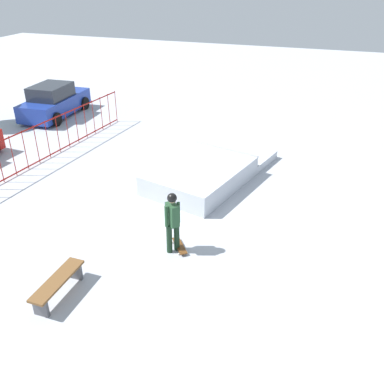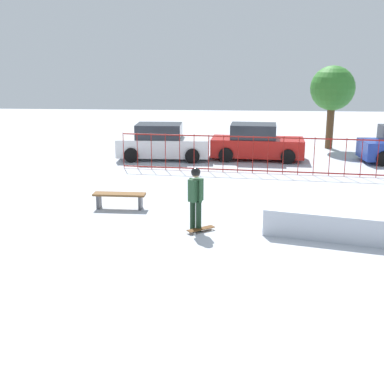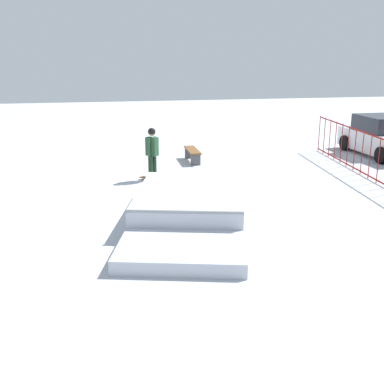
{
  "view_description": "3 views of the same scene",
  "coord_description": "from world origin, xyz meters",
  "px_view_note": "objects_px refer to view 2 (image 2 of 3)",
  "views": [
    {
      "loc": [
        -11.16,
        -4.27,
        6.69
      ],
      "look_at": [
        -1.02,
        -0.79,
        0.9
      ],
      "focal_mm": 39.37,
      "sensor_mm": 36.0,
      "label": 1
    },
    {
      "loc": [
        -1.84,
        -13.82,
        4.57
      ],
      "look_at": [
        -2.81,
        -0.61,
        1.0
      ],
      "focal_mm": 47.58,
      "sensor_mm": 36.0,
      "label": 2
    },
    {
      "loc": [
        12.67,
        -2.56,
        4.03
      ],
      "look_at": [
        1.03,
        -0.25,
        0.6
      ],
      "focal_mm": 44.93,
      "sensor_mm": 36.0,
      "label": 3
    }
  ],
  "objects_px": {
    "distant_tree": "(332,89)",
    "skate_ramp": "(355,218)",
    "skateboard": "(201,229)",
    "park_bench": "(119,197)",
    "parked_car_white": "(163,143)",
    "parked_car_red": "(256,143)",
    "skater": "(196,194)"
  },
  "relations": [
    {
      "from": "skate_ramp",
      "to": "skateboard",
      "type": "height_order",
      "value": "skate_ramp"
    },
    {
      "from": "skate_ramp",
      "to": "distant_tree",
      "type": "xyz_separation_m",
      "value": [
        1.59,
        12.59,
        2.63
      ]
    },
    {
      "from": "skate_ramp",
      "to": "distant_tree",
      "type": "height_order",
      "value": "distant_tree"
    },
    {
      "from": "skate_ramp",
      "to": "park_bench",
      "type": "distance_m",
      "value": 6.93
    },
    {
      "from": "park_bench",
      "to": "skater",
      "type": "bearing_deg",
      "value": -36.59
    },
    {
      "from": "park_bench",
      "to": "skate_ramp",
      "type": "bearing_deg",
      "value": -12.09
    },
    {
      "from": "skateboard",
      "to": "parked_car_red",
      "type": "height_order",
      "value": "parked_car_red"
    },
    {
      "from": "parked_car_white",
      "to": "skate_ramp",
      "type": "bearing_deg",
      "value": -55.96
    },
    {
      "from": "parked_car_red",
      "to": "distant_tree",
      "type": "xyz_separation_m",
      "value": [
        3.81,
        3.09,
        2.22
      ]
    },
    {
      "from": "distant_tree",
      "to": "skate_ramp",
      "type": "bearing_deg",
      "value": -97.19
    },
    {
      "from": "skateboard",
      "to": "park_bench",
      "type": "bearing_deg",
      "value": -74.05
    },
    {
      "from": "parked_car_white",
      "to": "distant_tree",
      "type": "xyz_separation_m",
      "value": [
        8.04,
        3.35,
        2.22
      ]
    },
    {
      "from": "skate_ramp",
      "to": "park_bench",
      "type": "relative_size",
      "value": 3.66
    },
    {
      "from": "parked_car_white",
      "to": "parked_car_red",
      "type": "xyz_separation_m",
      "value": [
        4.23,
        0.26,
        0.0
      ]
    },
    {
      "from": "skater",
      "to": "distant_tree",
      "type": "height_order",
      "value": "distant_tree"
    },
    {
      "from": "distant_tree",
      "to": "parked_car_white",
      "type": "bearing_deg",
      "value": -157.39
    },
    {
      "from": "parked_car_white",
      "to": "parked_car_red",
      "type": "distance_m",
      "value": 4.24
    },
    {
      "from": "park_bench",
      "to": "skateboard",
      "type": "bearing_deg",
      "value": -36.74
    },
    {
      "from": "skateboard",
      "to": "skate_ramp",
      "type": "bearing_deg",
      "value": 149.64
    },
    {
      "from": "skate_ramp",
      "to": "distant_tree",
      "type": "relative_size",
      "value": 1.44
    },
    {
      "from": "skate_ramp",
      "to": "skater",
      "type": "height_order",
      "value": "skater"
    },
    {
      "from": "skater",
      "to": "skate_ramp",
      "type": "bearing_deg",
      "value": 135.28
    },
    {
      "from": "skater",
      "to": "parked_car_red",
      "type": "xyz_separation_m",
      "value": [
        2.08,
        9.88,
        -0.28
      ]
    },
    {
      "from": "skateboard",
      "to": "park_bench",
      "type": "relative_size",
      "value": 0.47
    },
    {
      "from": "distant_tree",
      "to": "skateboard",
      "type": "bearing_deg",
      "value": -113.68
    },
    {
      "from": "parked_car_white",
      "to": "distant_tree",
      "type": "height_order",
      "value": "distant_tree"
    },
    {
      "from": "skateboard",
      "to": "distant_tree",
      "type": "relative_size",
      "value": 0.18
    },
    {
      "from": "parked_car_white",
      "to": "skateboard",
      "type": "bearing_deg",
      "value": -77.62
    },
    {
      "from": "park_bench",
      "to": "distant_tree",
      "type": "relative_size",
      "value": 0.39
    },
    {
      "from": "skate_ramp",
      "to": "park_bench",
      "type": "xyz_separation_m",
      "value": [
        -6.78,
        1.45,
        0.04
      ]
    },
    {
      "from": "skate_ramp",
      "to": "parked_car_white",
      "type": "height_order",
      "value": "parked_car_white"
    },
    {
      "from": "skateboard",
      "to": "distant_tree",
      "type": "bearing_deg",
      "value": -150.99
    }
  ]
}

